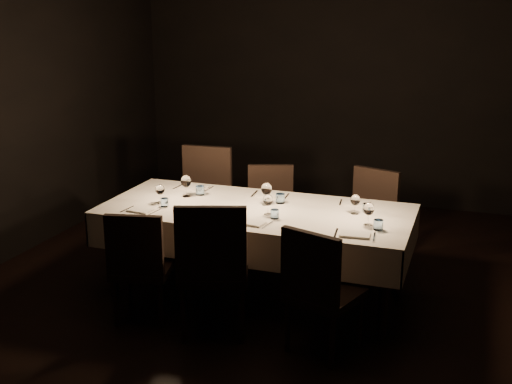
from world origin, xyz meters
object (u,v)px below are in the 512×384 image
(chair_near_left, at_px, (139,261))
(chair_near_right, at_px, (318,286))
(dining_table, at_px, (256,217))
(chair_near_center, at_px, (213,264))
(chair_far_right, at_px, (369,216))
(chair_far_left, at_px, (203,196))
(chair_far_center, at_px, (271,208))

(chair_near_left, bearing_deg, chair_near_right, 165.78)
(dining_table, xyz_separation_m, chair_near_right, (0.73, -0.79, -0.17))
(chair_near_left, xyz_separation_m, chair_near_right, (1.39, -0.03, 0.02))
(chair_near_center, xyz_separation_m, chair_far_right, (0.85, 1.61, -0.05))
(chair_far_right, bearing_deg, chair_far_left, -159.10)
(chair_near_right, height_order, chair_far_center, chair_near_right)
(chair_near_center, xyz_separation_m, chair_near_right, (0.79, -0.01, -0.05))
(chair_near_center, distance_m, chair_far_center, 1.60)
(chair_far_left, xyz_separation_m, chair_far_right, (1.61, 0.06, -0.05))
(chair_near_right, bearing_deg, chair_near_left, 18.00)
(chair_near_center, distance_m, chair_far_right, 1.82)
(dining_table, height_order, chair_far_right, chair_far_right)
(chair_near_center, bearing_deg, chair_near_left, -20.16)
(dining_table, xyz_separation_m, chair_far_center, (-0.14, 0.82, -0.19))
(chair_far_left, relative_size, chair_far_right, 1.11)
(chair_near_center, bearing_deg, chair_far_left, -82.58)
(chair_near_right, relative_size, chair_far_right, 0.99)
(chair_far_left, height_order, chair_far_center, chair_far_left)
(dining_table, distance_m, chair_near_right, 1.08)
(chair_near_right, bearing_deg, chair_far_left, -26.22)
(chair_near_right, distance_m, chair_far_left, 2.20)
(chair_near_center, bearing_deg, dining_table, -113.03)
(chair_near_right, distance_m, chair_far_right, 1.62)
(dining_table, height_order, chair_near_right, chair_near_right)
(chair_far_center, bearing_deg, chair_far_right, -18.23)
(dining_table, height_order, chair_far_center, chair_far_center)
(chair_far_right, bearing_deg, chair_far_center, -160.30)
(chair_near_center, relative_size, chair_far_left, 1.00)
(dining_table, xyz_separation_m, chair_far_right, (0.79, 0.84, -0.17))
(chair_far_left, xyz_separation_m, chair_far_center, (0.68, 0.04, -0.06))
(dining_table, xyz_separation_m, chair_near_center, (-0.06, -0.78, -0.12))
(chair_near_right, relative_size, chair_far_center, 1.03)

